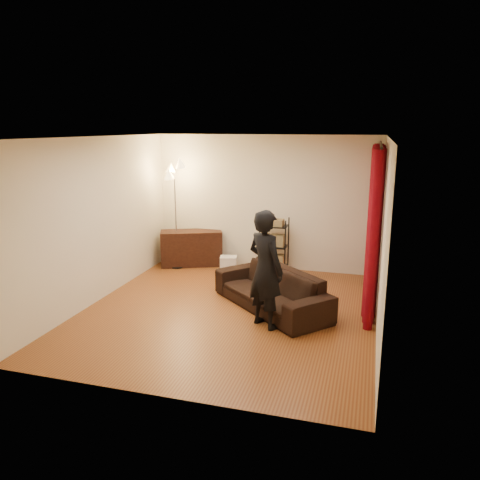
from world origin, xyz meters
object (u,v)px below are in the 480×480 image
(sofa, at_px, (271,289))
(wire_shelf, at_px, (274,246))
(person, at_px, (265,269))
(storage_boxes, at_px, (228,263))
(floor_lamp, at_px, (176,216))
(media_cabinet, at_px, (192,248))

(sofa, bearing_deg, wire_shelf, 142.81)
(sofa, relative_size, wire_shelf, 1.95)
(person, height_order, storage_boxes, person)
(person, bearing_deg, sofa, -51.71)
(wire_shelf, height_order, floor_lamp, floor_lamp)
(sofa, xyz_separation_m, wire_shelf, (-0.34, 1.81, 0.24))
(sofa, bearing_deg, floor_lamp, -173.30)
(storage_boxes, distance_m, wire_shelf, 1.04)
(person, distance_m, wire_shelf, 2.56)
(person, relative_size, storage_boxes, 5.19)
(floor_lamp, bearing_deg, person, -44.43)
(floor_lamp, bearing_deg, sofa, -35.40)
(sofa, xyz_separation_m, floor_lamp, (-2.36, 1.68, 0.76))
(storage_boxes, height_order, floor_lamp, floor_lamp)
(media_cabinet, distance_m, floor_lamp, 0.78)
(storage_boxes, bearing_deg, sofa, -54.56)
(person, distance_m, floor_lamp, 3.40)
(wire_shelf, relative_size, floor_lamp, 0.52)
(media_cabinet, distance_m, wire_shelf, 1.80)
(media_cabinet, height_order, storage_boxes, media_cabinet)
(media_cabinet, distance_m, storage_boxes, 0.87)
(media_cabinet, xyz_separation_m, wire_shelf, (1.78, -0.09, 0.19))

